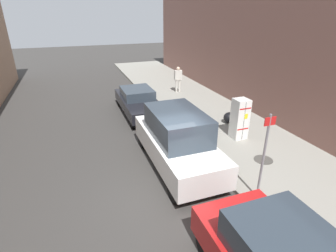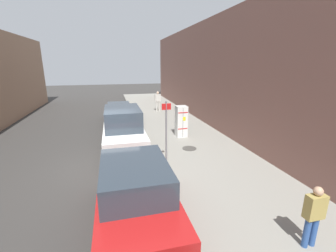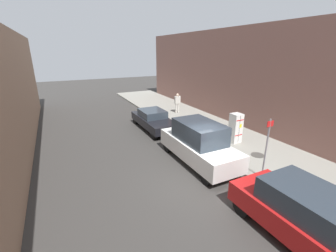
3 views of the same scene
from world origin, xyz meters
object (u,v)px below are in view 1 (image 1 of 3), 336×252
parked_sedan_dark (138,101)px  parked_van_white (177,140)px  discarded_refrigerator (240,119)px  trash_bag (229,118)px  pedestrian_standing_near (178,78)px  street_sign_post (264,154)px

parked_sedan_dark → parked_van_white: bearing=90.0°
discarded_refrigerator → parked_van_white: size_ratio=0.37×
discarded_refrigerator → trash_bag: discarded_refrigerator is taller
pedestrian_standing_near → discarded_refrigerator: bearing=-110.1°
trash_bag → parked_van_white: parked_van_white is taller
discarded_refrigerator → street_sign_post: size_ratio=0.66×
street_sign_post → trash_bag: bearing=-113.6°
street_sign_post → parked_van_white: size_ratio=0.55×
discarded_refrigerator → trash_bag: bearing=-108.2°
street_sign_post → pedestrian_standing_near: 11.32m
parked_van_white → parked_sedan_dark: bearing=-90.0°
discarded_refrigerator → street_sign_post: 4.13m
discarded_refrigerator → pedestrian_standing_near: (-0.16, -7.47, 0.12)m
trash_bag → discarded_refrigerator: bearing=71.8°
parked_sedan_dark → parked_van_white: (-0.00, 5.73, 0.33)m
street_sign_post → parked_van_white: bearing=-60.2°
street_sign_post → parked_sedan_dark: size_ratio=0.58×
discarded_refrigerator → parked_van_white: (3.32, 0.98, 0.03)m
parked_sedan_dark → parked_van_white: parked_van_white is taller
trash_bag → parked_van_white: (3.83, 2.53, 0.64)m
pedestrian_standing_near → parked_sedan_dark: size_ratio=0.37×
trash_bag → street_sign_post: bearing=66.4°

